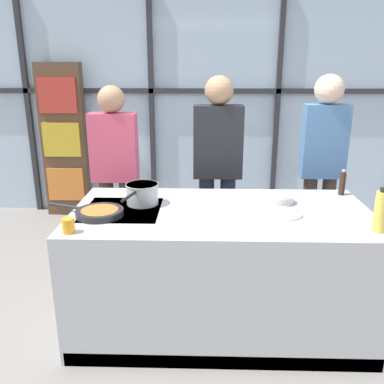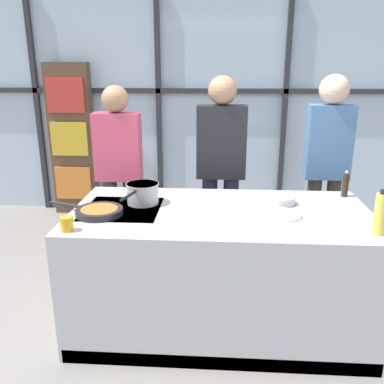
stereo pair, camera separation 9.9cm
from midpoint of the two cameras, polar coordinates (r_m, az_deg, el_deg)
ground_plane at (r=3.21m, az=4.66°, el=-17.67°), size 18.00×18.00×0.00m
back_window_wall at (r=5.12m, az=4.69°, el=12.47°), size 6.40×0.10×2.80m
bookshelf at (r=5.30m, az=-15.97°, el=6.95°), size 0.53×0.19×1.87m
demo_island at (r=2.98m, az=4.85°, el=-10.70°), size 2.05×1.02×0.89m
spectator_far_left at (r=3.74m, az=-9.49°, el=3.61°), size 0.41×0.23×1.68m
spectator_center_left at (r=3.63m, az=4.87°, el=4.14°), size 0.43×0.25×1.76m
spectator_center_right at (r=3.76m, az=19.14°, el=4.22°), size 0.38×0.25×1.77m
frying_pan at (r=2.77m, az=-12.00°, el=-2.65°), size 0.55×0.31×0.04m
saucepan at (r=2.93m, az=-5.98°, el=-0.13°), size 0.24×0.43×0.15m
white_plate at (r=2.77m, az=13.63°, el=-3.12°), size 0.25×0.25×0.01m
mixing_bowl at (r=3.00m, az=13.26°, el=-1.04°), size 0.20×0.20×0.06m
oil_bottle at (r=2.64m, az=25.96°, el=-2.75°), size 0.08×0.08×0.27m
pepper_grinder at (r=3.29m, az=21.54°, el=0.97°), size 0.05×0.05×0.20m
juice_glass_near at (r=2.54m, az=-16.09°, el=-4.33°), size 0.08×0.08×0.09m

